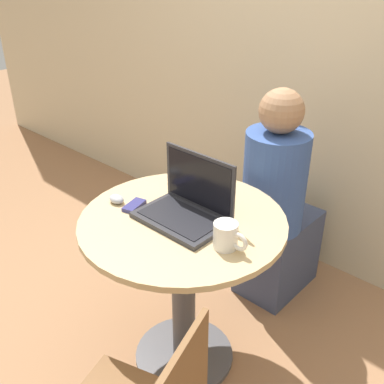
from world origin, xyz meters
TOP-DOWN VIEW (x-y plane):
  - ground_plane at (0.00, 0.00)m, footprint 12.00×12.00m
  - back_wall at (0.00, 1.12)m, footprint 7.00×0.05m
  - round_table at (0.00, 0.00)m, footprint 0.82×0.82m
  - laptop at (0.01, 0.02)m, footprint 0.35×0.23m
  - cell_phone at (-0.21, -0.07)m, footprint 0.08×0.12m
  - computer_mouse at (-0.29, -0.09)m, footprint 0.07×0.05m
  - coffee_cup at (0.25, -0.04)m, footprint 0.14×0.09m
  - person_seated at (0.03, 0.67)m, footprint 0.31×0.48m

SIDE VIEW (x-z plane):
  - ground_plane at x=0.00m, z-range 0.00..0.00m
  - person_seated at x=0.03m, z-range -0.09..1.07m
  - round_table at x=0.00m, z-range 0.16..0.92m
  - cell_phone at x=-0.21m, z-range 0.76..0.78m
  - computer_mouse at x=-0.29m, z-range 0.76..0.79m
  - coffee_cup at x=0.25m, z-range 0.76..0.86m
  - laptop at x=0.01m, z-range 0.69..0.94m
  - back_wall at x=0.00m, z-range 0.00..2.60m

